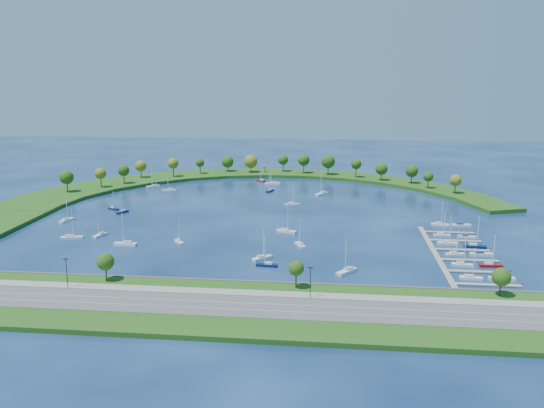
# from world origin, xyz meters

# --- Properties ---
(ground) EXTENTS (700.00, 700.00, 0.00)m
(ground) POSITION_xyz_m (0.00, 0.00, 0.00)
(ground) COLOR #07193E
(ground) RESTS_ON ground
(south_shoreline) EXTENTS (420.00, 43.10, 11.60)m
(south_shoreline) POSITION_xyz_m (0.03, -122.88, 1.00)
(south_shoreline) COLOR #255316
(south_shoreline) RESTS_ON ground
(breakwater) EXTENTS (286.74, 247.64, 2.00)m
(breakwater) POSITION_xyz_m (-46.33, 48.72, 0.99)
(breakwater) COLOR #255316
(breakwater) RESTS_ON ground
(breakwater_trees) EXTENTS (237.40, 94.92, 14.00)m
(breakwater_trees) POSITION_xyz_m (-10.49, 90.68, 10.33)
(breakwater_trees) COLOR #382314
(breakwater_trees) RESTS_ON breakwater
(harbor_tower) EXTENTS (2.60, 2.60, 4.64)m
(harbor_tower) POSITION_xyz_m (-12.78, 114.74, 4.38)
(harbor_tower) COLOR gray
(harbor_tower) RESTS_ON breakwater
(dock_system) EXTENTS (24.28, 82.00, 1.60)m
(dock_system) POSITION_xyz_m (85.30, -61.00, 0.35)
(dock_system) COLOR gray
(dock_system) RESTS_ON ground
(moored_boat_0) EXTENTS (8.40, 7.31, 12.86)m
(moored_boat_0) POSITION_xyz_m (-77.77, 62.00, 0.93)
(moored_boat_0) COLOR white
(moored_boat_0) RESTS_ON ground
(moored_boat_1) EXTENTS (5.72, 6.78, 10.27)m
(moored_boat_1) POSITION_xyz_m (-28.61, -55.98, 0.86)
(moored_boat_1) COLOR white
(moored_boat_1) RESTS_ON ground
(moored_boat_2) EXTENTS (4.82, 9.07, 12.85)m
(moored_boat_2) POSITION_xyz_m (-93.34, -26.41, 0.93)
(moored_boat_2) COLOR white
(moored_boat_2) RESTS_ON ground
(moored_boat_3) EXTENTS (8.01, 8.76, 13.66)m
(moored_boat_3) POSITION_xyz_m (42.20, -86.27, 0.96)
(moored_boat_3) COLOR white
(moored_boat_3) RESTS_ON ground
(moored_boat_4) EXTENTS (10.18, 4.26, 14.51)m
(moored_boat_4) POSITION_xyz_m (-2.72, 79.37, 0.99)
(moored_boat_4) COLOR white
(moored_boat_4) RESTS_ON ground
(moored_boat_5) EXTENTS (6.84, 4.69, 9.86)m
(moored_boat_5) POSITION_xyz_m (-80.00, 0.15, 0.85)
(moored_boat_5) COLOR #0B1845
(moored_boat_5) RESTS_ON ground
(moored_boat_6) EXTENTS (5.22, 8.20, 11.71)m
(moored_boat_6) POSITION_xyz_m (23.39, -55.26, 0.90)
(moored_boat_6) COLOR white
(moored_boat_6) RESTS_ON ground
(moored_boat_7) EXTENTS (4.30, 7.89, 11.18)m
(moored_boat_7) POSITION_xyz_m (-66.51, -49.80, 0.88)
(moored_boat_7) COLOR white
(moored_boat_7) RESTS_ON ground
(moored_boat_8) EXTENTS (4.97, 7.34, 10.57)m
(moored_boat_8) POSITION_xyz_m (-72.40, -6.57, 0.87)
(moored_boat_8) COLOR #0B1845
(moored_boat_8) RESTS_ON ground
(moored_boat_9) EXTENTS (6.86, 6.02, 10.54)m
(moored_boat_9) POSITION_xyz_m (-11.33, 89.05, 0.87)
(moored_boat_9) COLOR maroon
(moored_boat_9) RESTS_ON ground
(moored_boat_10) EXTENTS (8.24, 9.73, 14.75)m
(moored_boat_10) POSITION_xyz_m (30.37, 50.33, 1.00)
(moored_boat_10) COLOR white
(moored_boat_10) RESTS_ON ground
(moored_boat_11) EXTENTS (8.31, 4.79, 11.79)m
(moored_boat_11) POSITION_xyz_m (14.51, 20.52, 0.90)
(moored_boat_11) COLOR white
(moored_boat_11) RESTS_ON ground
(moored_boat_12) EXTENTS (7.91, 7.73, 12.70)m
(moored_boat_12) POSITION_xyz_m (9.67, -74.33, 0.93)
(moored_boat_12) COLOR white
(moored_boat_12) RESTS_ON ground
(moored_boat_13) EXTENTS (8.18, 2.90, 11.79)m
(moored_boat_13) POSITION_xyz_m (12.45, -82.16, 0.90)
(moored_boat_13) COLOR #0B1845
(moored_boat_13) RESTS_ON ground
(moored_boat_14) EXTENTS (9.87, 5.03, 13.97)m
(moored_boat_14) POSITION_xyz_m (-77.04, -55.36, 0.97)
(moored_boat_14) COLOR white
(moored_boat_14) RESTS_ON ground
(moored_boat_15) EXTENTS (9.71, 3.07, 14.12)m
(moored_boat_15) POSITION_xyz_m (-50.00, -62.21, 0.97)
(moored_boat_15) COLOR white
(moored_boat_15) RESTS_ON ground
(moored_boat_16) EXTENTS (8.46, 4.48, 11.97)m
(moored_boat_16) POSITION_xyz_m (-64.01, 51.17, 0.91)
(moored_boat_16) COLOR white
(moored_boat_16) RESTS_ON ground
(moored_boat_17) EXTENTS (4.56, 7.90, 11.21)m
(moored_boat_17) POSITION_xyz_m (-1.71, 56.39, 0.88)
(moored_boat_17) COLOR #0B1845
(moored_boat_17) RESTS_ON ground
(moored_boat_18) EXTENTS (9.51, 5.26, 13.48)m
(moored_boat_18) POSITION_xyz_m (15.86, -35.00, 0.95)
(moored_boat_18) COLOR white
(moored_boat_18) RESTS_ON ground
(docked_boat_0) EXTENTS (8.00, 2.95, 11.49)m
(docked_boat_0) POSITION_xyz_m (85.53, -88.25, 0.89)
(docked_boat_0) COLOR white
(docked_boat_0) RESTS_ON ground
(docked_boat_1) EXTENTS (8.98, 2.82, 1.82)m
(docked_boat_1) POSITION_xyz_m (95.97, -88.07, 0.67)
(docked_boat_1) COLOR white
(docked_boat_1) RESTS_ON ground
(docked_boat_2) EXTENTS (7.93, 3.14, 11.33)m
(docked_boat_2) POSITION_xyz_m (85.53, -73.98, 0.89)
(docked_boat_2) COLOR white
(docked_boat_2) RESTS_ON ground
(docked_boat_3) EXTENTS (8.59, 2.78, 12.48)m
(docked_boat_3) POSITION_xyz_m (96.01, -73.78, 0.92)
(docked_boat_3) COLOR maroon
(docked_boat_3) RESTS_ON ground
(docked_boat_4) EXTENTS (7.68, 3.26, 10.94)m
(docked_boat_4) POSITION_xyz_m (85.53, -61.09, 0.88)
(docked_boat_4) COLOR white
(docked_boat_4) RESTS_ON ground
(docked_boat_5) EXTENTS (9.02, 2.98, 1.81)m
(docked_boat_5) POSITION_xyz_m (95.97, -60.19, 0.67)
(docked_boat_5) COLOR white
(docked_boat_5) RESTS_ON ground
(docked_boat_6) EXTENTS (8.60, 2.41, 12.64)m
(docked_boat_6) POSITION_xyz_m (85.51, -46.26, 0.93)
(docked_boat_6) COLOR white
(docked_boat_6) RESTS_ON ground
(docked_boat_7) EXTENTS (9.34, 3.74, 13.35)m
(docked_boat_7) POSITION_xyz_m (96.00, -49.63, 0.95)
(docked_boat_7) COLOR #0B1845
(docked_boat_7) RESTS_ON ground
(docked_boat_8) EXTENTS (7.52, 2.54, 10.88)m
(docked_boat_8) POSITION_xyz_m (85.53, -33.67, 0.88)
(docked_boat_8) COLOR white
(docked_boat_8) RESTS_ON ground
(docked_boat_9) EXTENTS (7.69, 2.90, 1.53)m
(docked_boat_9) POSITION_xyz_m (95.99, -34.87, 0.56)
(docked_boat_9) COLOR white
(docked_boat_9) RESTS_ON ground
(docked_boat_10) EXTENTS (8.59, 3.50, 12.26)m
(docked_boat_10) POSITION_xyz_m (87.92, -15.26, 0.91)
(docked_boat_10) COLOR white
(docked_boat_10) RESTS_ON ground
(docked_boat_11) EXTENTS (8.80, 2.87, 1.77)m
(docked_boat_11) POSITION_xyz_m (97.87, -15.31, 0.65)
(docked_boat_11) COLOR white
(docked_boat_11) RESTS_ON ground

